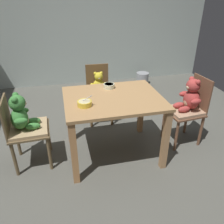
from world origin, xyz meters
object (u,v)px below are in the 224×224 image
at_px(teddy_chair_far_center, 99,88).
at_px(porridge_bowl_cream_far_center, 109,86).
at_px(porridge_bowl_yellow_near_left, 85,103).
at_px(teddy_chair_near_right, 189,102).
at_px(metal_pail, 142,78).
at_px(dining_table, 113,107).
at_px(teddy_chair_near_left, 23,121).

relative_size(teddy_chair_far_center, porridge_bowl_cream_far_center, 6.27).
bearing_deg(porridge_bowl_yellow_near_left, teddy_chair_near_right, 7.77).
bearing_deg(porridge_bowl_cream_far_center, teddy_chair_near_right, -13.10).
bearing_deg(teddy_chair_near_right, metal_pail, -100.31).
bearing_deg(dining_table, teddy_chair_near_right, 2.21).
bearing_deg(teddy_chair_near_left, teddy_chair_near_right, -2.31).
xyz_separation_m(teddy_chair_near_left, porridge_bowl_cream_far_center, (0.99, 0.22, 0.23)).
distance_m(porridge_bowl_yellow_near_left, metal_pail, 2.82).
height_order(porridge_bowl_cream_far_center, metal_pail, porridge_bowl_cream_far_center).
xyz_separation_m(teddy_chair_near_right, porridge_bowl_cream_far_center, (-0.97, 0.22, 0.22)).
bearing_deg(metal_pail, porridge_bowl_yellow_near_left, -123.18).
xyz_separation_m(teddy_chair_near_left, teddy_chair_near_right, (1.96, -0.01, 0.01)).
bearing_deg(teddy_chair_near_left, porridge_bowl_yellow_near_left, -18.07).
bearing_deg(porridge_bowl_cream_far_center, porridge_bowl_yellow_near_left, -130.33).
xyz_separation_m(teddy_chair_near_left, metal_pail, (2.15, 2.10, -0.44)).
xyz_separation_m(teddy_chair_near_right, teddy_chair_far_center, (-0.98, 0.85, -0.06)).
height_order(porridge_bowl_yellow_near_left, metal_pail, porridge_bowl_yellow_near_left).
height_order(teddy_chair_near_right, metal_pail, teddy_chair_near_right).
xyz_separation_m(dining_table, teddy_chair_near_right, (0.98, 0.04, -0.06)).
distance_m(dining_table, teddy_chair_far_center, 0.89).
bearing_deg(dining_table, teddy_chair_near_left, 177.34).
relative_size(dining_table, porridge_bowl_yellow_near_left, 7.14).
distance_m(teddy_chair_near_left, porridge_bowl_yellow_near_left, 0.71).
xyz_separation_m(dining_table, porridge_bowl_cream_far_center, (0.01, 0.26, 0.15)).
distance_m(dining_table, teddy_chair_near_right, 0.98).
relative_size(teddy_chair_near_left, teddy_chair_far_center, 1.05).
relative_size(teddy_chair_near_right, teddy_chair_far_center, 1.06).
xyz_separation_m(dining_table, teddy_chair_near_left, (-0.98, 0.05, -0.07)).
distance_m(teddy_chair_near_left, teddy_chair_near_right, 1.96).
relative_size(dining_table, teddy_chair_far_center, 1.28).
xyz_separation_m(dining_table, metal_pail, (1.17, 2.15, -0.51)).
xyz_separation_m(teddy_chair_near_left, teddy_chair_far_center, (0.97, 0.84, -0.05)).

